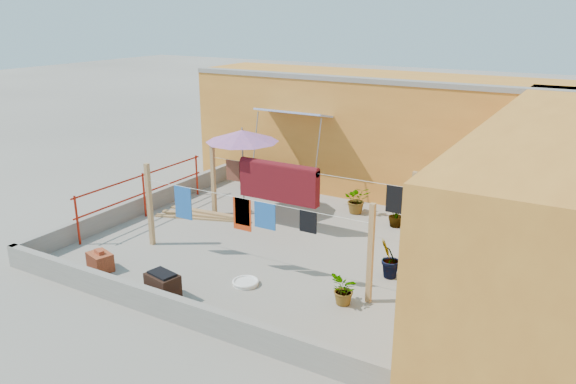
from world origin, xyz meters
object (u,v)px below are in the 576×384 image
object	(u,v)px
water_jug_b	(435,256)
plant_back_a	(357,199)
brazier	(163,286)
brick_stack	(100,262)
white_basin	(246,282)
water_jug_a	(456,242)
patio_umbrella	(242,136)
green_hose	(417,214)
outdoor_table	(268,166)

from	to	relation	value
water_jug_b	plant_back_a	bearing A→B (deg)	142.39
brazier	plant_back_a	xyz separation A→B (m)	(1.14, 5.76, 0.10)
brazier	plant_back_a	world-z (taller)	plant_back_a
brick_stack	plant_back_a	distance (m)	6.26
brazier	plant_back_a	bearing A→B (deg)	78.81
white_basin	water_jug_a	size ratio (longest dim) A/B	1.51
patio_umbrella	water_jug_a	size ratio (longest dim) A/B	6.87
brazier	plant_back_a	distance (m)	5.87
brick_stack	plant_back_a	bearing A→B (deg)	61.44
water_jug_a	water_jug_b	xyz separation A→B (m)	(-0.18, -0.98, 0.02)
brick_stack	plant_back_a	xyz separation A→B (m)	(2.99, 5.50, 0.17)
brick_stack	water_jug_b	size ratio (longest dim) A/B	1.49
plant_back_a	green_hose	bearing A→B (deg)	22.78
brick_stack	water_jug_a	world-z (taller)	brick_stack
brick_stack	plant_back_a	size ratio (longest dim) A/B	0.81
patio_umbrella	plant_back_a	distance (m)	3.23
brazier	water_jug_a	bearing A→B (deg)	51.35
water_jug_b	plant_back_a	world-z (taller)	plant_back_a
outdoor_table	water_jug_b	bearing A→B (deg)	-24.62
outdoor_table	brick_stack	size ratio (longest dim) A/B	2.79
patio_umbrella	white_basin	world-z (taller)	patio_umbrella
water_jug_b	green_hose	size ratio (longest dim) A/B	0.81
water_jug_b	outdoor_table	bearing A→B (deg)	155.38
water_jug_a	water_jug_b	distance (m)	1.00
brick_stack	water_jug_b	world-z (taller)	brick_stack
water_jug_a	brazier	bearing A→B (deg)	-128.65
brick_stack	white_basin	world-z (taller)	brick_stack
green_hose	water_jug_a	bearing A→B (deg)	-48.82
water_jug_b	white_basin	bearing A→B (deg)	-136.14
green_hose	plant_back_a	size ratio (longest dim) A/B	0.67
brazier	water_jug_b	world-z (taller)	brazier
outdoor_table	brazier	world-z (taller)	outdoor_table
patio_umbrella	green_hose	bearing A→B (deg)	26.21
patio_umbrella	brazier	size ratio (longest dim) A/B	3.55
patio_umbrella	green_hose	distance (m)	4.69
white_basin	green_hose	xyz separation A→B (m)	(1.58, 5.15, -0.01)
plant_back_a	water_jug_b	bearing A→B (deg)	-37.61
brick_stack	green_hose	bearing A→B (deg)	54.35
brazier	white_basin	world-z (taller)	brazier
green_hose	brazier	bearing A→B (deg)	-111.55
brick_stack	white_basin	distance (m)	2.92
brazier	green_hose	xyz separation A→B (m)	(2.50, 6.33, -0.22)
brick_stack	water_jug_b	bearing A→B (deg)	32.79
outdoor_table	patio_umbrella	bearing A→B (deg)	-75.85
outdoor_table	water_jug_b	world-z (taller)	outdoor_table
brick_stack	green_hose	world-z (taller)	brick_stack
brazier	patio_umbrella	bearing A→B (deg)	106.90
outdoor_table	brazier	size ratio (longest dim) A/B	2.48
white_basin	outdoor_table	bearing A→B (deg)	118.06
white_basin	brick_stack	bearing A→B (deg)	-161.70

